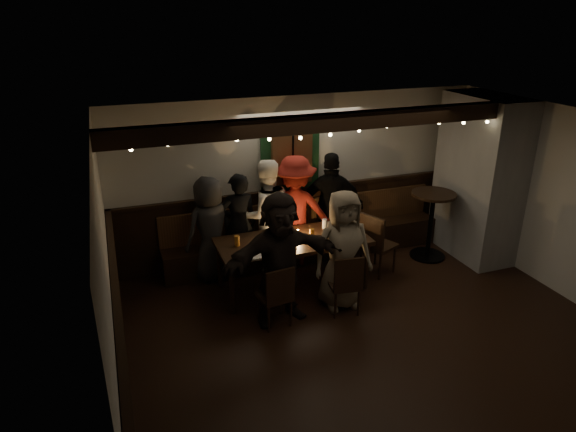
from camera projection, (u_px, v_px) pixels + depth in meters
name	position (u px, v px, depth m)	size (l,w,h in m)	color
room	(393.00, 205.00, 7.66)	(6.02, 5.01, 2.62)	black
dining_table	(293.00, 244.00, 7.28)	(2.15, 0.92, 0.93)	black
chair_near_left	(277.00, 293.00, 6.44)	(0.43, 0.43, 0.85)	black
chair_near_right	(346.00, 282.00, 6.70)	(0.44, 0.44, 0.87)	black
chair_end	(375.00, 241.00, 7.71)	(0.59, 0.59, 0.98)	black
high_top	(431.00, 217.00, 8.21)	(0.70, 0.70, 1.11)	black
person_a	(210.00, 229.00, 7.54)	(0.78, 0.50, 1.59)	#242426
person_b	(239.00, 224.00, 7.68)	(0.58, 0.38, 1.60)	black
person_c	(266.00, 215.00, 7.84)	(0.85, 0.66, 1.75)	silver
person_d	(295.00, 211.00, 7.95)	(1.14, 0.66, 1.77)	maroon
person_e	(331.00, 206.00, 8.16)	(1.03, 0.43, 1.75)	black
person_f	(280.00, 258.00, 6.46)	(1.63, 0.52, 1.76)	black
person_g	(343.00, 250.00, 6.80)	(0.81, 0.53, 1.66)	#7A6A56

